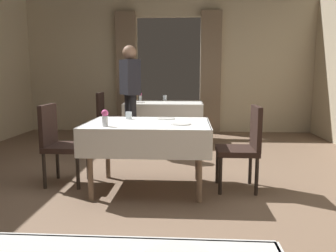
% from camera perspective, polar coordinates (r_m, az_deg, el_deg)
% --- Properties ---
extents(ground, '(10.08, 10.08, 0.00)m').
position_cam_1_polar(ground, '(3.63, -4.02, -11.73)').
color(ground, '#7A604C').
extents(wall_back, '(6.40, 0.27, 3.00)m').
position_cam_1_polar(wall_back, '(7.57, 0.10, 10.60)').
color(wall_back, beige).
rests_on(wall_back, ground).
extents(dining_table_mid, '(1.34, 0.97, 0.75)m').
position_cam_1_polar(dining_table_mid, '(3.69, -3.35, -0.90)').
color(dining_table_mid, '#7A604C').
rests_on(dining_table_mid, ground).
extents(dining_table_far, '(1.44, 1.04, 0.75)m').
position_cam_1_polar(dining_table_far, '(6.42, -0.63, 3.34)').
color(dining_table_far, '#7A604C').
rests_on(dining_table_far, ground).
extents(chair_mid_right, '(0.44, 0.44, 0.93)m').
position_cam_1_polar(chair_mid_right, '(3.79, 12.81, -2.94)').
color(chair_mid_right, black).
rests_on(chair_mid_right, ground).
extents(chair_mid_left, '(0.44, 0.44, 0.93)m').
position_cam_1_polar(chair_mid_left, '(4.08, -17.97, -2.33)').
color(chair_mid_left, black).
rests_on(chair_mid_left, ground).
extents(chair_far_left, '(0.44, 0.44, 0.93)m').
position_cam_1_polar(chair_far_left, '(6.56, -10.34, 1.98)').
color(chair_far_left, black).
rests_on(chair_far_left, ground).
extents(flower_vase_mid, '(0.07, 0.07, 0.17)m').
position_cam_1_polar(flower_vase_mid, '(3.43, -10.62, 1.46)').
color(flower_vase_mid, silver).
rests_on(flower_vase_mid, dining_table_mid).
extents(plate_mid_b, '(0.21, 0.21, 0.01)m').
position_cam_1_polar(plate_mid_b, '(3.94, -0.37, 1.26)').
color(plate_mid_b, white).
rests_on(plate_mid_b, dining_table_mid).
extents(plate_mid_c, '(0.22, 0.22, 0.01)m').
position_cam_1_polar(plate_mid_c, '(3.52, 2.09, 0.37)').
color(plate_mid_c, white).
rests_on(plate_mid_c, dining_table_mid).
extents(glass_mid_d, '(0.07, 0.07, 0.09)m').
position_cam_1_polar(glass_mid_d, '(3.96, -6.67, 1.79)').
color(glass_mid_d, silver).
rests_on(glass_mid_d, dining_table_mid).
extents(flower_vase_far, '(0.07, 0.07, 0.17)m').
position_cam_1_polar(flower_vase_far, '(6.75, -4.71, 5.05)').
color(flower_vase_far, silver).
rests_on(flower_vase_far, dining_table_far).
extents(plate_far_b, '(0.19, 0.19, 0.01)m').
position_cam_1_polar(plate_far_b, '(6.31, -4.81, 4.02)').
color(plate_far_b, white).
rests_on(plate_far_b, dining_table_far).
extents(glass_far_c, '(0.08, 0.08, 0.11)m').
position_cam_1_polar(glass_far_c, '(6.74, -0.53, 4.78)').
color(glass_far_c, silver).
rests_on(glass_far_c, dining_table_far).
extents(person_waiter_by_doorway, '(0.38, 0.42, 1.72)m').
position_cam_1_polar(person_waiter_by_doorway, '(5.43, -6.43, 6.08)').
color(person_waiter_by_doorway, black).
rests_on(person_waiter_by_doorway, ground).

